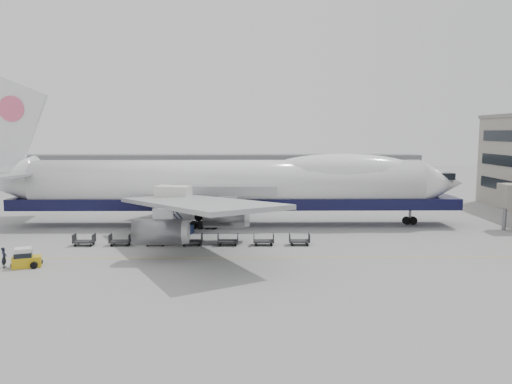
{
  "coord_description": "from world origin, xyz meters",
  "views": [
    {
      "loc": [
        3.05,
        -55.27,
        12.68
      ],
      "look_at": [
        3.77,
        6.0,
        5.26
      ],
      "focal_mm": 35.0,
      "sensor_mm": 36.0,
      "label": 1
    }
  ],
  "objects_px": {
    "airliner": "(232,184)",
    "ground_worker": "(4,257)",
    "catering_truck": "(174,206)",
    "baggage_tug": "(25,259)"
  },
  "relations": [
    {
      "from": "catering_truck",
      "to": "ground_worker",
      "type": "relative_size",
      "value": 3.09
    },
    {
      "from": "ground_worker",
      "to": "catering_truck",
      "type": "bearing_deg",
      "value": -51.03
    },
    {
      "from": "catering_truck",
      "to": "baggage_tug",
      "type": "distance_m",
      "value": 19.53
    },
    {
      "from": "airliner",
      "to": "ground_worker",
      "type": "xyz_separation_m",
      "value": [
        -20.67,
        -21.4,
        -4.65
      ]
    },
    {
      "from": "baggage_tug",
      "to": "ground_worker",
      "type": "distance_m",
      "value": 1.91
    },
    {
      "from": "airliner",
      "to": "baggage_tug",
      "type": "bearing_deg",
      "value": -131.47
    },
    {
      "from": "airliner",
      "to": "catering_truck",
      "type": "bearing_deg",
      "value": -141.13
    },
    {
      "from": "airliner",
      "to": "ground_worker",
      "type": "height_order",
      "value": "airliner"
    },
    {
      "from": "airliner",
      "to": "catering_truck",
      "type": "distance_m",
      "value": 9.44
    },
    {
      "from": "catering_truck",
      "to": "ground_worker",
      "type": "bearing_deg",
      "value": -119.07
    }
  ]
}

